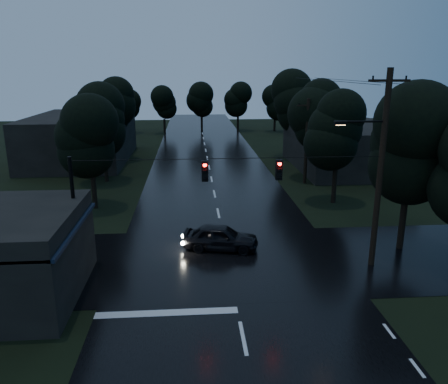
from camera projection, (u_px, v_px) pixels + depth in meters
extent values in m
cube|color=black|center=(212.00, 179.00, 40.66)|extent=(12.00, 120.00, 0.02)
cube|color=black|center=(228.00, 261.00, 23.39)|extent=(60.00, 9.00, 0.02)
cube|color=black|center=(4.00, 230.00, 18.91)|extent=(6.00, 7.00, 0.12)
cube|color=black|center=(75.00, 228.00, 19.13)|extent=(0.30, 7.00, 0.15)
cylinder|color=black|center=(54.00, 297.00, 16.70)|extent=(0.10, 0.10, 3.00)
cylinder|color=black|center=(89.00, 239.00, 22.46)|extent=(0.10, 0.10, 3.00)
cube|color=#ECD25E|center=(66.00, 257.00, 17.88)|extent=(0.06, 1.60, 0.50)
cube|color=#ECD25E|center=(82.00, 233.00, 20.47)|extent=(0.06, 1.20, 0.50)
cube|color=black|center=(345.00, 147.00, 44.93)|extent=(10.00, 14.00, 4.40)
cube|color=black|center=(82.00, 138.00, 48.56)|extent=(10.00, 16.00, 5.00)
cylinder|color=black|center=(380.00, 172.00, 21.62)|extent=(0.30, 0.30, 10.00)
cube|color=black|center=(389.00, 81.00, 20.42)|extent=(2.00, 0.12, 0.12)
cylinder|color=black|center=(363.00, 122.00, 20.86)|extent=(2.20, 0.10, 0.10)
cube|color=black|center=(340.00, 123.00, 20.79)|extent=(0.60, 0.25, 0.18)
cube|color=#FFB266|center=(340.00, 125.00, 20.82)|extent=(0.45, 0.18, 0.03)
cylinder|color=black|center=(307.00, 142.00, 38.33)|extent=(0.30, 0.30, 7.50)
cube|color=black|center=(308.00, 105.00, 37.47)|extent=(2.00, 0.12, 0.12)
cylinder|color=black|center=(75.00, 218.00, 21.07)|extent=(0.18, 0.18, 6.00)
cylinder|color=black|center=(230.00, 158.00, 20.86)|extent=(15.00, 0.03, 0.03)
cube|color=black|center=(205.00, 171.00, 20.93)|extent=(0.32, 0.25, 1.00)
sphere|color=#FF0C07|center=(205.00, 172.00, 20.79)|extent=(0.18, 0.18, 0.18)
cube|color=black|center=(279.00, 170.00, 21.19)|extent=(0.32, 0.25, 1.00)
sphere|color=#FF0C07|center=(279.00, 171.00, 21.05)|extent=(0.18, 0.18, 0.18)
cylinder|color=black|center=(402.00, 225.00, 24.70)|extent=(0.36, 0.36, 2.80)
sphere|color=black|center=(409.00, 166.00, 23.78)|extent=(4.48, 4.48, 4.48)
sphere|color=black|center=(412.00, 145.00, 23.45)|extent=(4.48, 4.48, 4.48)
sphere|color=black|center=(414.00, 122.00, 23.12)|extent=(4.48, 4.48, 4.48)
cylinder|color=black|center=(94.00, 192.00, 32.00)|extent=(0.36, 0.36, 2.45)
sphere|color=black|center=(91.00, 152.00, 31.19)|extent=(3.92, 3.92, 3.92)
sphere|color=black|center=(90.00, 137.00, 30.90)|extent=(3.92, 3.92, 3.92)
sphere|color=black|center=(88.00, 122.00, 30.62)|extent=(3.92, 3.92, 3.92)
cylinder|color=black|center=(106.00, 167.00, 39.61)|extent=(0.36, 0.36, 2.62)
sphere|color=black|center=(103.00, 132.00, 38.74)|extent=(4.20, 4.20, 4.20)
sphere|color=black|center=(102.00, 120.00, 38.43)|extent=(4.20, 4.20, 4.20)
sphere|color=black|center=(101.00, 107.00, 38.13)|extent=(4.20, 4.20, 4.20)
cylinder|color=black|center=(117.00, 147.00, 49.13)|extent=(0.36, 0.36, 2.80)
sphere|color=black|center=(115.00, 117.00, 48.21)|extent=(4.48, 4.48, 4.48)
sphere|color=black|center=(114.00, 106.00, 47.88)|extent=(4.48, 4.48, 4.48)
sphere|color=black|center=(113.00, 95.00, 47.55)|extent=(4.48, 4.48, 4.48)
cylinder|color=black|center=(334.00, 186.00, 33.29)|extent=(0.36, 0.36, 2.62)
sphere|color=black|center=(337.00, 145.00, 32.42)|extent=(4.20, 4.20, 4.20)
sphere|color=black|center=(338.00, 129.00, 32.12)|extent=(4.20, 4.20, 4.20)
sphere|color=black|center=(339.00, 114.00, 31.81)|extent=(4.20, 4.20, 4.20)
cylinder|color=black|center=(313.00, 163.00, 40.98)|extent=(0.36, 0.36, 2.80)
sphere|color=black|center=(315.00, 127.00, 40.06)|extent=(4.48, 4.48, 4.48)
sphere|color=black|center=(316.00, 114.00, 39.73)|extent=(4.48, 4.48, 4.48)
sphere|color=black|center=(317.00, 100.00, 39.41)|extent=(4.48, 4.48, 4.48)
cylinder|color=black|center=(295.00, 144.00, 50.60)|extent=(0.36, 0.36, 2.97)
sphere|color=black|center=(296.00, 113.00, 49.62)|extent=(4.76, 4.76, 4.76)
sphere|color=black|center=(297.00, 101.00, 49.27)|extent=(4.76, 4.76, 4.76)
sphere|color=black|center=(297.00, 90.00, 48.92)|extent=(4.76, 4.76, 4.76)
imported|color=black|center=(221.00, 237.00, 24.74)|extent=(4.49, 2.52, 1.44)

